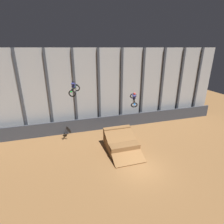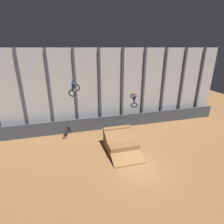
% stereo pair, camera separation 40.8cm
% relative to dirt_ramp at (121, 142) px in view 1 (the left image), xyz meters
% --- Properties ---
extents(ground_plane, '(60.00, 60.00, 0.00)m').
position_rel_dirt_ramp_xyz_m(ground_plane, '(0.64, -3.64, -0.70)').
color(ground_plane, olive).
extents(arena_back_wall, '(32.00, 0.40, 10.26)m').
position_rel_dirt_ramp_xyz_m(arena_back_wall, '(0.64, 6.23, 4.43)').
color(arena_back_wall, '#ADB2B7').
rests_on(arena_back_wall, ground_plane).
extents(lower_barrier, '(31.36, 0.20, 1.73)m').
position_rel_dirt_ramp_xyz_m(lower_barrier, '(0.64, 5.18, 0.17)').
color(lower_barrier, '#383D47').
rests_on(lower_barrier, ground_plane).
extents(dirt_ramp, '(3.10, 4.67, 2.07)m').
position_rel_dirt_ramp_xyz_m(dirt_ramp, '(0.00, 0.00, 0.00)').
color(dirt_ramp, brown).
rests_on(dirt_ramp, ground_plane).
extents(rider_bike_left_air, '(1.33, 1.84, 1.58)m').
position_rel_dirt_ramp_xyz_m(rider_bike_left_air, '(-4.30, 2.09, 5.70)').
color(rider_bike_left_air, black).
extents(rider_bike_right_air, '(1.17, 1.89, 1.69)m').
position_rel_dirt_ramp_xyz_m(rider_bike_right_air, '(1.89, 1.29, 4.34)').
color(rider_bike_right_air, black).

